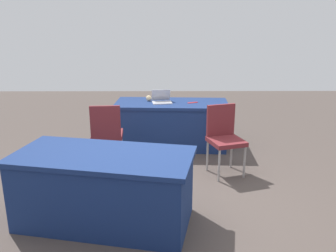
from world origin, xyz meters
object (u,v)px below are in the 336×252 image
table_foreground (172,124)px  chair_aisle (107,131)px  laptop_silver (162,100)px  scissors_red (193,103)px  table_back_left (104,188)px  yarn_ball (149,98)px  chair_tucked_right (224,135)px

table_foreground → chair_aisle: 1.35m
laptop_silver → scissors_red: laptop_silver is taller
table_back_left → laptop_silver: (-0.58, -2.41, 0.42)m
laptop_silver → yarn_ball: size_ratio=3.71×
chair_tucked_right → scissors_red: bearing=-89.2°
table_foreground → chair_tucked_right: chair_tucked_right is taller
chair_tucked_right → scissors_red: 1.17m
table_foreground → laptop_silver: bearing=3.2°
laptop_silver → yarn_ball: 0.26m
yarn_ball → table_foreground: bearing=163.4°
chair_tucked_right → laptop_silver: size_ratio=2.73×
table_foreground → laptop_silver: size_ratio=5.45×
laptop_silver → yarn_ball: bearing=-37.4°
table_foreground → chair_tucked_right: bearing=122.0°
chair_tucked_right → scissors_red: size_ratio=5.35×
table_back_left → scissors_red: (-1.10, -2.38, 0.39)m
chair_aisle → table_foreground: bearing=40.4°
chair_tucked_right → laptop_silver: bearing=-69.5°
table_back_left → chair_aisle: (0.20, -1.47, 0.17)m
table_foreground → table_back_left: (0.75, 2.42, -0.00)m
table_back_left → laptop_silver: 2.51m
table_foreground → scissors_red: scissors_red is taller
table_back_left → yarn_ball: (-0.36, -2.54, 0.43)m
table_foreground → scissors_red: bearing=173.0°
table_back_left → chair_aisle: chair_aisle is taller
table_back_left → chair_tucked_right: (-1.46, -1.28, 0.17)m
table_foreground → table_back_left: 2.53m
table_back_left → scissors_red: scissors_red is taller
table_back_left → laptop_silver: size_ratio=5.56×
table_back_left → scissors_red: 2.65m
table_back_left → scissors_red: size_ratio=10.93×
table_back_left → chair_aisle: 1.50m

